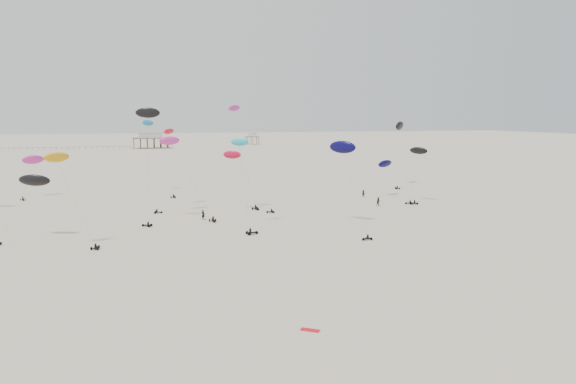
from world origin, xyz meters
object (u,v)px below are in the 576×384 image
object	(u,v)px
rig_9	(390,170)
spectator_0	(203,220)
rig_4	(32,164)
pavilion_small	(252,139)
pavilion_main	(151,141)
rig_0	(180,160)

from	to	relation	value
rig_9	spectator_0	world-z (taller)	rig_9
rig_4	rig_9	xyz separation A→B (m)	(83.23, -25.74, -1.39)
pavilion_small	spectator_0	xyz separation A→B (m)	(-72.19, -275.87, -3.49)
pavilion_main	rig_0	distance (m)	239.06
rig_0	rig_4	xyz separation A→B (m)	(-32.29, 35.59, -2.84)
pavilion_small	rig_9	distance (m)	260.24
rig_4	spectator_0	size ratio (longest dim) A/B	4.87
spectator_0	rig_4	bearing A→B (deg)	-3.96
rig_9	pavilion_small	bearing A→B (deg)	-12.48
rig_9	spectator_0	size ratio (longest dim) A/B	7.31
spectator_0	pavilion_main	bearing A→B (deg)	-44.44
rig_4	rig_9	world-z (taller)	rig_9
rig_9	rig_0	bearing A→B (deg)	93.89
rig_4	rig_0	bearing A→B (deg)	117.77
pavilion_main	rig_4	size ratio (longest dim) A/B	1.88
rig_0	rig_9	world-z (taller)	rig_0
spectator_0	rig_0	bearing A→B (deg)	-18.04
pavilion_small	spectator_0	bearing A→B (deg)	-104.66
pavilion_small	pavilion_main	bearing A→B (deg)	-156.80
pavilion_small	rig_4	bearing A→B (deg)	-114.81
pavilion_small	rig_0	distance (m)	279.42
pavilion_small	rig_9	world-z (taller)	rig_9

